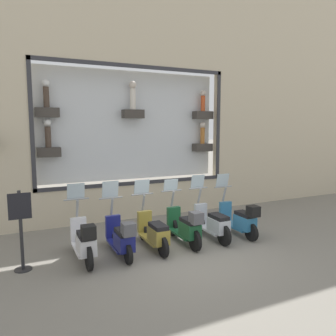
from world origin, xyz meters
The scene contains 9 objects.
ground_plane centered at (0.00, 0.00, 0.00)m, with size 120.00×120.00×0.00m, color gray.
building_facade centered at (3.60, 0.00, 5.12)m, with size 1.17×36.00×10.00m.
scooter_teal_0 centered at (0.51, -1.99, 0.47)m, with size 1.80×0.61×1.64m.
scooter_silver_1 centered at (0.58, -1.13, 0.44)m, with size 1.81×0.60×1.66m.
scooter_green_2 centered at (0.52, -0.27, 0.48)m, with size 1.81×0.60×1.59m.
scooter_olive_3 centered at (0.58, 0.59, 0.43)m, with size 1.80×0.60×1.63m.
scooter_navy_4 centered at (0.51, 1.45, 0.46)m, with size 1.79×0.60×1.66m.
scooter_white_5 centered at (0.52, 2.30, 0.49)m, with size 1.81×0.61×1.67m.
shop_sign_post centered at (0.65, 3.57, 0.93)m, with size 0.36×0.45×1.72m.
Camera 1 is at (-6.67, 3.60, 3.03)m, focal length 35.00 mm.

